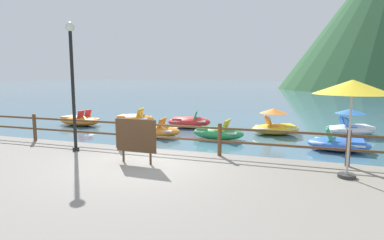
# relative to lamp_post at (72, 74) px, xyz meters

# --- Properties ---
(ground_plane) EXTENTS (200.00, 200.00, 0.00)m
(ground_plane) POSITION_rel_lamp_post_xyz_m (2.66, 39.32, -2.75)
(ground_plane) COLOR #477084
(promenade_dock) EXTENTS (28.00, 8.00, 0.40)m
(promenade_dock) POSITION_rel_lamp_post_xyz_m (2.66, -2.88, -2.55)
(promenade_dock) COLOR gray
(promenade_dock) RESTS_ON ground
(dock_railing) EXTENTS (23.92, 0.12, 0.95)m
(dock_railing) POSITION_rel_lamp_post_xyz_m (2.66, 0.87, -1.78)
(dock_railing) COLOR brown
(dock_railing) RESTS_ON promenade_dock
(lamp_post) EXTENTS (0.28, 0.28, 3.88)m
(lamp_post) POSITION_rel_lamp_post_xyz_m (0.00, 0.00, 0.00)
(lamp_post) COLOR black
(lamp_post) RESTS_ON promenade_dock
(sign_board) EXTENTS (1.18, 0.09, 1.19)m
(sign_board) POSITION_rel_lamp_post_xyz_m (2.47, -0.65, -1.62)
(sign_board) COLOR beige
(sign_board) RESTS_ON promenade_dock
(beach_umbrella) EXTENTS (1.70, 1.70, 2.24)m
(beach_umbrella) POSITION_rel_lamp_post_xyz_m (7.64, -0.17, -0.30)
(beach_umbrella) COLOR #B2B2B7
(beach_umbrella) RESTS_ON promenade_dock
(pedal_boat_0) EXTENTS (2.26, 1.53, 0.82)m
(pedal_boat_0) POSITION_rel_lamp_post_xyz_m (7.88, 4.56, -2.50)
(pedal_boat_0) COLOR blue
(pedal_boat_0) RESTS_ON ground
(pedal_boat_1) EXTENTS (2.51, 1.49, 0.84)m
(pedal_boat_1) POSITION_rel_lamp_post_xyz_m (0.35, 4.81, -2.48)
(pedal_boat_1) COLOR orange
(pedal_boat_1) RESTS_ON ground
(pedal_boat_2) EXTENTS (2.45, 1.96, 1.20)m
(pedal_boat_2) POSITION_rel_lamp_post_xyz_m (8.70, 8.16, -2.34)
(pedal_boat_2) COLOR white
(pedal_boat_2) RESTS_ON ground
(pedal_boat_3) EXTENTS (2.49, 2.00, 1.20)m
(pedal_boat_3) POSITION_rel_lamp_post_xyz_m (5.40, 7.17, -2.34)
(pedal_boat_3) COLOR yellow
(pedal_boat_3) RESTS_ON ground
(pedal_boat_4) EXTENTS (2.70, 1.63, 0.86)m
(pedal_boat_4) POSITION_rel_lamp_post_xyz_m (-4.88, 6.44, -2.47)
(pedal_boat_4) COLOR orange
(pedal_boat_4) RESTS_ON ground
(pedal_boat_5) EXTENTS (2.25, 1.18, 0.87)m
(pedal_boat_5) POSITION_rel_lamp_post_xyz_m (3.20, 5.14, -2.46)
(pedal_boat_5) COLOR green
(pedal_boat_5) RESTS_ON ground
(pedal_boat_6) EXTENTS (2.46, 1.83, 0.89)m
(pedal_boat_6) POSITION_rel_lamp_post_xyz_m (0.98, 7.70, -2.45)
(pedal_boat_6) COLOR red
(pedal_boat_6) RESTS_ON ground
(pedal_boat_7) EXTENTS (2.40, 1.70, 0.91)m
(pedal_boat_7) POSITION_rel_lamp_post_xyz_m (-2.18, 7.61, -2.44)
(pedal_boat_7) COLOR orange
(pedal_boat_7) RESTS_ON ground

